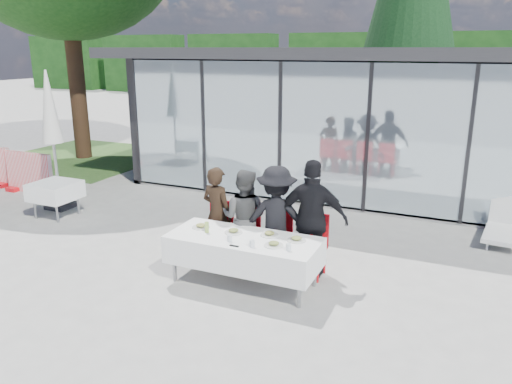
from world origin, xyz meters
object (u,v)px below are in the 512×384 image
Objects in this scene: diner_chair_b at (246,231)px; plate_a at (201,226)px; diner_c at (276,219)px; plate_d at (296,239)px; diner_d at (312,219)px; spare_table_left at (55,191)px; plate_c at (269,234)px; dining_table at (244,250)px; diner_chair_d at (313,242)px; lounger at (504,226)px; plate_extra at (274,244)px; market_umbrella at (50,117)px; folded_eyeglasses at (234,246)px; diner_b at (244,217)px; diner_chair_c at (277,236)px; diner_chair_a at (219,227)px; juice_bottle at (207,227)px; diner_a at (217,213)px; plate_b at (234,231)px.

plate_a is (-0.46, -0.66, 0.24)m from diner_chair_b.
diner_c is 6.21× the size of plate_d.
plate_d is at bearing -27.80° from diner_chair_b.
diner_d is 5.81m from spare_table_left.
plate_c is (0.64, -0.54, 0.24)m from diner_chair_b.
diner_chair_b is at bearing 113.00° from dining_table.
diner_chair_d reaches higher than lounger.
market_umbrella is (-5.84, 1.82, 1.24)m from plate_extra.
folded_eyeglasses is at bearing -142.65° from plate_d.
diner_b is at bearing 154.42° from plate_d.
diner_chair_c is 3.57× the size of plate_d.
diner_c is 0.67m from diner_chair_d.
diner_chair_b reaches higher than plate_a.
plate_d is 0.39m from plate_extra.
folded_eyeglasses is (0.84, -1.13, 0.22)m from diner_chair_a.
folded_eyeglasses is (0.35, -1.07, -0.04)m from diner_b.
diner_b is 5.82× the size of plate_c.
diner_chair_a is at bearing 180.00° from diner_chair_b.
diner_chair_c is at bearing -139.80° from lounger.
spare_table_left is 0.29× the size of market_umbrella.
plate_extra is 1.13m from juice_bottle.
plate_c is 5.37m from spare_table_left.
diner_chair_c reaches higher than dining_table.
diner_chair_c is at bearing 72.20° from dining_table.
folded_eyeglasses is at bearing -100.62° from diner_chair_c.
plate_d is at bearing -47.60° from diner_chair_c.
diner_chair_c is at bearing 180.00° from diner_chair_d.
diner_chair_b is (-0.32, 0.75, -0.00)m from dining_table.
lounger is at bearing -154.65° from diner_c.
market_umbrella reaches higher than diner_b.
diner_chair_a is 1.64m from diner_chair_d.
diner_chair_c is 4.45m from lounger.
plate_extra is at bearing -46.00° from diner_chair_b.
diner_chair_b is 4.65m from spare_table_left.
diner_a is 1.06m from diner_c.
diner_b is 1.85× the size of spare_table_left.
plate_c is at bearing -14.70° from market_umbrella.
plate_b reaches higher than folded_eyeglasses.
dining_table is 2.32× the size of diner_chair_a.
spare_table_left is at bearing 163.52° from juice_bottle.
plate_b is (-0.46, -0.65, 0.24)m from diner_chair_c.
plate_d and plate_extra have the same top height.
diner_chair_b is 3.57× the size of plate_b.
diner_chair_c is (0.56, 0.05, -0.26)m from diner_b.
folded_eyeglasses reaches higher than dining_table.
lounger is at bearing 40.93° from juice_bottle.
plate_d is 0.92m from folded_eyeglasses.
diner_b is 0.76m from plate_a.
diner_c is 4.52m from lounger.
plate_c reaches higher than dining_table.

